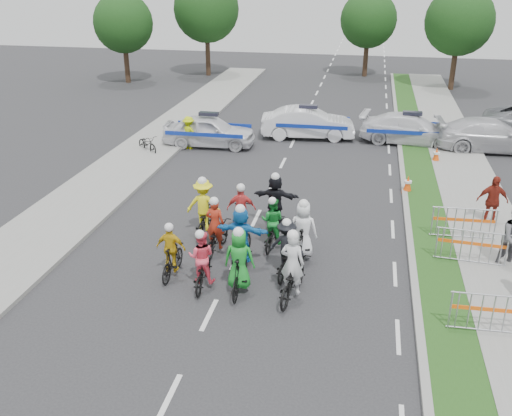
% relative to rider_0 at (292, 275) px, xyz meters
% --- Properties ---
extents(ground, '(90.00, 90.00, 0.00)m').
position_rel_rider_0_xyz_m(ground, '(-1.90, -1.22, -0.66)').
color(ground, '#28282B').
rests_on(ground, ground).
extents(curb_right, '(0.20, 60.00, 0.12)m').
position_rel_rider_0_xyz_m(curb_right, '(3.20, 3.78, -0.60)').
color(curb_right, gray).
rests_on(curb_right, ground).
extents(grass_strip, '(1.20, 60.00, 0.11)m').
position_rel_rider_0_xyz_m(grass_strip, '(3.90, 3.78, -0.60)').
color(grass_strip, '#204315').
rests_on(grass_strip, ground).
extents(sidewalk_right, '(2.40, 60.00, 0.13)m').
position_rel_rider_0_xyz_m(sidewalk_right, '(5.70, 3.78, -0.59)').
color(sidewalk_right, gray).
rests_on(sidewalk_right, ground).
extents(sidewalk_left, '(3.00, 60.00, 0.13)m').
position_rel_rider_0_xyz_m(sidewalk_left, '(-8.40, 3.78, -0.59)').
color(sidewalk_left, gray).
rests_on(sidewalk_left, ground).
extents(rider_0, '(0.98, 2.04, 1.99)m').
position_rel_rider_0_xyz_m(rider_0, '(0.00, 0.00, 0.00)').
color(rider_0, black).
rests_on(rider_0, ground).
extents(rider_1, '(0.82, 1.84, 1.93)m').
position_rel_rider_0_xyz_m(rider_1, '(-1.40, 0.01, 0.09)').
color(rider_1, black).
rests_on(rider_1, ground).
extents(rider_2, '(0.75, 1.72, 1.72)m').
position_rel_rider_0_xyz_m(rider_2, '(-2.44, 0.08, -0.01)').
color(rider_2, black).
rests_on(rider_2, ground).
extents(rider_3, '(0.85, 1.60, 1.67)m').
position_rel_rider_0_xyz_m(rider_3, '(-3.42, 0.45, -0.01)').
color(rider_3, black).
rests_on(rider_3, ground).
extents(rider_4, '(1.03, 1.77, 1.75)m').
position_rel_rider_0_xyz_m(rider_4, '(-0.33, 1.17, 0.03)').
color(rider_4, black).
rests_on(rider_4, ground).
extents(rider_5, '(1.57, 1.87, 1.93)m').
position_rel_rider_0_xyz_m(rider_5, '(-1.68, 1.47, 0.15)').
color(rider_5, black).
rests_on(rider_5, ground).
extents(rider_6, '(0.82, 1.86, 1.84)m').
position_rel_rider_0_xyz_m(rider_6, '(-2.60, 2.08, -0.05)').
color(rider_6, black).
rests_on(rider_6, ground).
extents(rider_7, '(0.83, 1.87, 1.96)m').
position_rel_rider_0_xyz_m(rider_7, '(0.02, 2.11, 0.10)').
color(rider_7, black).
rests_on(rider_7, ground).
extents(rider_8, '(0.74, 1.69, 1.69)m').
position_rel_rider_0_xyz_m(rider_8, '(-1.00, 2.77, -0.02)').
color(rider_8, black).
rests_on(rider_8, ground).
extents(rider_9, '(0.97, 1.79, 1.83)m').
position_rel_rider_0_xyz_m(rider_9, '(-2.09, 3.33, 0.05)').
color(rider_9, black).
rests_on(rider_9, ground).
extents(rider_10, '(1.14, 1.99, 2.00)m').
position_rel_rider_0_xyz_m(rider_10, '(-3.29, 3.23, 0.11)').
color(rider_10, black).
rests_on(rider_10, ground).
extents(rider_11, '(1.54, 1.84, 1.91)m').
position_rel_rider_0_xyz_m(rider_11, '(-1.16, 4.29, 0.14)').
color(rider_11, black).
rests_on(rider_11, ground).
extents(police_car_0, '(4.44, 1.97, 1.49)m').
position_rel_rider_0_xyz_m(police_car_0, '(-5.75, 12.63, 0.09)').
color(police_car_0, silver).
rests_on(police_car_0, ground).
extents(police_car_1, '(4.76, 2.14, 1.51)m').
position_rel_rider_0_xyz_m(police_car_1, '(-1.30, 14.92, 0.10)').
color(police_car_1, silver).
rests_on(police_car_1, ground).
extents(police_car_2, '(5.08, 2.66, 1.41)m').
position_rel_rider_0_xyz_m(police_car_2, '(3.69, 14.97, 0.05)').
color(police_car_2, silver).
rests_on(police_car_2, ground).
extents(civilian_sedan, '(5.27, 2.44, 1.49)m').
position_rel_rider_0_xyz_m(civilian_sedan, '(7.30, 14.47, 0.09)').
color(civilian_sedan, silver).
rests_on(civilian_sedan, ground).
extents(spectator_2, '(1.04, 0.50, 1.73)m').
position_rel_rider_0_xyz_m(spectator_2, '(5.85, 5.77, 0.21)').
color(spectator_2, maroon).
rests_on(spectator_2, ground).
extents(marshal_hiviz, '(1.12, 0.83, 1.55)m').
position_rel_rider_0_xyz_m(marshal_hiviz, '(-6.56, 12.01, 0.12)').
color(marshal_hiviz, '#BFD80B').
rests_on(marshal_hiviz, ground).
extents(barrier_0, '(2.01, 0.56, 1.12)m').
position_rel_rider_0_xyz_m(barrier_0, '(4.80, -0.76, -0.10)').
color(barrier_0, '#A5A8AD').
rests_on(barrier_0, ground).
extents(barrier_1, '(2.03, 0.67, 1.12)m').
position_rel_rider_0_xyz_m(barrier_1, '(4.80, 2.70, -0.10)').
color(barrier_1, '#A5A8AD').
rests_on(barrier_1, ground).
extents(barrier_2, '(2.02, 0.59, 1.12)m').
position_rel_rider_0_xyz_m(barrier_2, '(4.80, 4.35, -0.10)').
color(barrier_2, '#A5A8AD').
rests_on(barrier_2, ground).
extents(cone_0, '(0.40, 0.40, 0.70)m').
position_rel_rider_0_xyz_m(cone_0, '(3.29, 8.21, -0.32)').
color(cone_0, '#F24C0C').
rests_on(cone_0, ground).
extents(cone_1, '(0.40, 0.40, 0.70)m').
position_rel_rider_0_xyz_m(cone_1, '(4.67, 12.12, -0.32)').
color(cone_1, '#F24C0C').
rests_on(cone_1, ground).
extents(parked_bike, '(1.54, 1.40, 0.81)m').
position_rel_rider_0_xyz_m(parked_bike, '(-8.30, 11.10, -0.25)').
color(parked_bike, black).
rests_on(parked_bike, ground).
extents(tree_0, '(4.20, 4.20, 6.30)m').
position_rel_rider_0_xyz_m(tree_0, '(-15.90, 26.78, 3.53)').
color(tree_0, '#382619').
rests_on(tree_0, ground).
extents(tree_1, '(4.55, 4.55, 6.82)m').
position_rel_rider_0_xyz_m(tree_1, '(7.10, 28.78, 3.88)').
color(tree_1, '#382619').
rests_on(tree_1, ground).
extents(tree_3, '(4.90, 4.90, 7.35)m').
position_rel_rider_0_xyz_m(tree_3, '(-10.90, 30.78, 4.23)').
color(tree_3, '#382619').
rests_on(tree_3, ground).
extents(tree_4, '(4.20, 4.20, 6.30)m').
position_rel_rider_0_xyz_m(tree_4, '(1.10, 32.78, 3.53)').
color(tree_4, '#382619').
rests_on(tree_4, ground).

